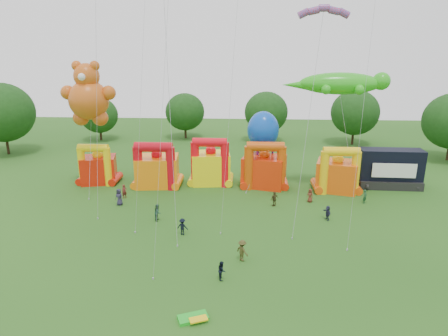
# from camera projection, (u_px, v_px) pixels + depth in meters

# --- Properties ---
(ground) EXTENTS (160.00, 160.00, 0.00)m
(ground) POSITION_uv_depth(u_px,v_px,m) (182.00, 325.00, 26.20)
(ground) COLOR #1E4D15
(ground) RESTS_ON ground
(tree_ring) EXTENTS (121.39, 123.47, 12.07)m
(tree_ring) POSITION_uv_depth(u_px,v_px,m) (162.00, 234.00, 25.03)
(tree_ring) COLOR #352314
(tree_ring) RESTS_ON ground
(bouncy_castle_0) EXTENTS (5.07, 4.40, 5.61)m
(bouncy_castle_0) POSITION_uv_depth(u_px,v_px,m) (98.00, 167.00, 53.32)
(bouncy_castle_0) COLOR red
(bouncy_castle_0) RESTS_ON ground
(bouncy_castle_1) EXTENTS (5.76, 4.80, 6.20)m
(bouncy_castle_1) POSITION_uv_depth(u_px,v_px,m) (157.00, 169.00, 52.08)
(bouncy_castle_1) COLOR orange
(bouncy_castle_1) RESTS_ON ground
(bouncy_castle_2) EXTENTS (5.38, 4.51, 6.50)m
(bouncy_castle_2) POSITION_uv_depth(u_px,v_px,m) (211.00, 166.00, 52.98)
(bouncy_castle_2) COLOR yellow
(bouncy_castle_2) RESTS_ON ground
(bouncy_castle_3) EXTENTS (6.12, 5.35, 6.28)m
(bouncy_castle_3) POSITION_uv_depth(u_px,v_px,m) (264.00, 169.00, 51.92)
(bouncy_castle_3) COLOR red
(bouncy_castle_3) RESTS_ON ground
(bouncy_castle_4) EXTENTS (5.71, 5.02, 6.02)m
(bouncy_castle_4) POSITION_uv_depth(u_px,v_px,m) (337.00, 174.00, 50.25)
(bouncy_castle_4) COLOR #EA540C
(bouncy_castle_4) RESTS_ON ground
(stage_trailer) EXTENTS (7.96, 3.24, 5.08)m
(stage_trailer) POSITION_uv_depth(u_px,v_px,m) (390.00, 169.00, 51.66)
(stage_trailer) COLOR black
(stage_trailer) RESTS_ON ground
(teddy_bear_kite) EXTENTS (6.86, 7.23, 16.13)m
(teddy_bear_kite) POSITION_uv_depth(u_px,v_px,m) (89.00, 108.00, 49.06)
(teddy_bear_kite) COLOR #CB5716
(teddy_bear_kite) RESTS_ON ground
(gecko_kite) EXTENTS (12.84, 4.25, 14.84)m
(gecko_kite) POSITION_uv_depth(u_px,v_px,m) (343.00, 108.00, 48.37)
(gecko_kite) COLOR green
(gecko_kite) RESTS_ON ground
(octopus_kite) EXTENTS (4.33, 7.13, 9.66)m
(octopus_kite) POSITION_uv_depth(u_px,v_px,m) (260.00, 146.00, 52.45)
(octopus_kite) COLOR blue
(octopus_kite) RESTS_ON ground
(parafoil_kites) EXTENTS (26.57, 11.51, 31.56)m
(parafoil_kites) POSITION_uv_depth(u_px,v_px,m) (219.00, 99.00, 37.70)
(parafoil_kites) COLOR red
(parafoil_kites) RESTS_ON ground
(diamond_kites) EXTENTS (22.63, 14.92, 35.31)m
(diamond_kites) POSITION_uv_depth(u_px,v_px,m) (214.00, 74.00, 34.90)
(diamond_kites) COLOR #D8470A
(diamond_kites) RESTS_ON ground
(folded_kite_bundle) EXTENTS (2.23, 1.67, 0.31)m
(folded_kite_bundle) POSITION_uv_depth(u_px,v_px,m) (194.00, 318.00, 26.71)
(folded_kite_bundle) COLOR green
(folded_kite_bundle) RESTS_ON ground
(spectator_0) EXTENTS (1.11, 0.90, 1.97)m
(spectator_0) POSITION_uv_depth(u_px,v_px,m) (119.00, 197.00, 46.01)
(spectator_0) COLOR #2C2741
(spectator_0) RESTS_ON ground
(spectator_1) EXTENTS (0.73, 0.71, 1.70)m
(spectator_1) POSITION_uv_depth(u_px,v_px,m) (124.00, 191.00, 48.18)
(spectator_1) COLOR maroon
(spectator_1) RESTS_ON ground
(spectator_2) EXTENTS (0.69, 0.88, 1.80)m
(spectator_2) POSITION_uv_depth(u_px,v_px,m) (158.00, 212.00, 41.96)
(spectator_2) COLOR #183D2D
(spectator_2) RESTS_ON ground
(spectator_3) EXTENTS (1.21, 0.88, 1.69)m
(spectator_3) POSITION_uv_depth(u_px,v_px,m) (183.00, 227.00, 38.71)
(spectator_3) COLOR black
(spectator_3) RESTS_ON ground
(spectator_4) EXTENTS (1.09, 0.95, 1.77)m
(spectator_4) POSITION_uv_depth(u_px,v_px,m) (274.00, 199.00, 45.72)
(spectator_4) COLOR #42381A
(spectator_4) RESTS_ON ground
(spectator_5) EXTENTS (0.88, 1.54, 1.58)m
(spectator_5) POSITION_uv_depth(u_px,v_px,m) (328.00, 213.00, 42.10)
(spectator_5) COLOR #282944
(spectator_5) RESTS_ON ground
(spectator_6) EXTENTS (0.96, 0.90, 1.64)m
(spectator_6) POSITION_uv_depth(u_px,v_px,m) (310.00, 196.00, 46.94)
(spectator_6) COLOR #612B1B
(spectator_6) RESTS_ON ground
(spectator_7) EXTENTS (0.67, 0.72, 1.66)m
(spectator_7) POSITION_uv_depth(u_px,v_px,m) (365.00, 196.00, 46.63)
(spectator_7) COLOR #1B4525
(spectator_7) RESTS_ON ground
(spectator_8) EXTENTS (0.67, 0.81, 1.55)m
(spectator_8) POSITION_uv_depth(u_px,v_px,m) (222.00, 270.00, 31.25)
(spectator_8) COLOR black
(spectator_8) RESTS_ON ground
(spectator_9) EXTENTS (1.38, 1.37, 1.92)m
(spectator_9) POSITION_uv_depth(u_px,v_px,m) (242.00, 251.00, 33.91)
(spectator_9) COLOR #3E3A18
(spectator_9) RESTS_ON ground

